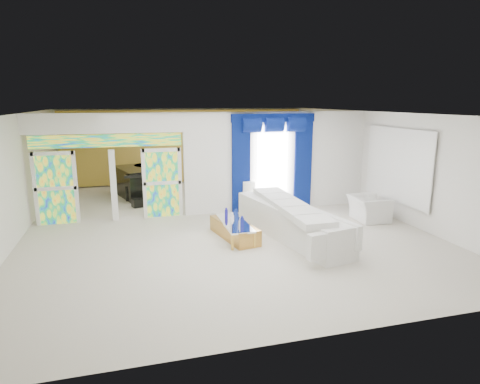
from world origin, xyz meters
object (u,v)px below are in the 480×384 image
object	(u,v)px
console_table	(258,206)
armchair	(369,208)
coffee_table	(234,230)
grand_piano	(142,181)
white_sofa	(290,222)

from	to	relation	value
console_table	armchair	xyz separation A→B (m)	(2.74, -1.66, 0.16)
console_table	coffee_table	bearing A→B (deg)	-121.54
console_table	armchair	distance (m)	3.21
armchair	grand_piano	bearing A→B (deg)	53.64
armchair	grand_piano	size ratio (longest dim) A/B	0.53
console_table	grand_piano	size ratio (longest dim) A/B	0.55
white_sofa	coffee_table	bearing A→B (deg)	156.63
white_sofa	armchair	world-z (taller)	white_sofa
grand_piano	white_sofa	bearing A→B (deg)	-76.95
coffee_table	armchair	distance (m)	4.08
white_sofa	armchair	xyz separation A→B (m)	(2.70, 0.77, -0.04)
coffee_table	armchair	xyz separation A→B (m)	(4.05, 0.47, 0.15)
white_sofa	console_table	size ratio (longest dim) A/B	3.69
console_table	grand_piano	bearing A→B (deg)	135.22
console_table	grand_piano	xyz separation A→B (m)	(-3.29, 3.27, 0.32)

